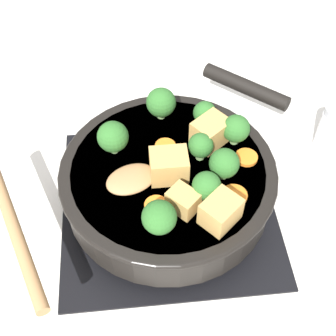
% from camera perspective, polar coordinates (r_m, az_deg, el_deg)
% --- Properties ---
extents(ground_plane, '(2.40, 2.40, 0.00)m').
position_cam_1_polar(ground_plane, '(0.70, -0.00, -4.50)').
color(ground_plane, white).
extents(front_burner_grate, '(0.31, 0.31, 0.03)m').
position_cam_1_polar(front_burner_grate, '(0.69, -0.00, -3.93)').
color(front_burner_grate, black).
rests_on(front_burner_grate, ground_plane).
extents(skillet_pan, '(0.37, 0.36, 0.06)m').
position_cam_1_polar(skillet_pan, '(0.65, 0.10, -1.37)').
color(skillet_pan, black).
rests_on(skillet_pan, front_burner_grate).
extents(wooden_spoon, '(0.23, 0.24, 0.02)m').
position_cam_1_polar(wooden_spoon, '(0.60, -12.44, -4.39)').
color(wooden_spoon, '#A87A4C').
rests_on(wooden_spoon, skillet_pan).
extents(tofu_cube_center_large, '(0.05, 0.05, 0.03)m').
position_cam_1_polar(tofu_cube_center_large, '(0.58, 1.87, -4.03)').
color(tofu_cube_center_large, tan).
rests_on(tofu_cube_center_large, skillet_pan).
extents(tofu_cube_near_handle, '(0.04, 0.05, 0.04)m').
position_cam_1_polar(tofu_cube_near_handle, '(0.61, 0.55, 0.30)').
color(tofu_cube_near_handle, tan).
rests_on(tofu_cube_near_handle, skillet_pan).
extents(tofu_cube_east_chunk, '(0.06, 0.06, 0.04)m').
position_cam_1_polar(tofu_cube_east_chunk, '(0.57, 6.43, -5.31)').
color(tofu_cube_east_chunk, tan).
rests_on(tofu_cube_east_chunk, skillet_pan).
extents(tofu_cube_west_chunk, '(0.06, 0.06, 0.04)m').
position_cam_1_polar(tofu_cube_west_chunk, '(0.65, 5.22, 4.41)').
color(tofu_cube_west_chunk, tan).
rests_on(tofu_cube_west_chunk, skillet_pan).
extents(broccoli_floret_near_spoon, '(0.04, 0.04, 0.05)m').
position_cam_1_polar(broccoli_floret_near_spoon, '(0.61, 6.87, 0.54)').
color(broccoli_floret_near_spoon, '#709956').
rests_on(broccoli_floret_near_spoon, skillet_pan).
extents(broccoli_floret_center_top, '(0.03, 0.03, 0.04)m').
position_cam_1_polar(broccoli_floret_center_top, '(0.67, 4.50, 6.69)').
color(broccoli_floret_center_top, '#709956').
rests_on(broccoli_floret_center_top, skillet_pan).
extents(broccoli_floret_east_rim, '(0.04, 0.04, 0.05)m').
position_cam_1_polar(broccoli_floret_east_rim, '(0.68, -1.08, 7.95)').
color(broccoli_floret_east_rim, '#709956').
rests_on(broccoli_floret_east_rim, skillet_pan).
extents(broccoli_floret_west_rim, '(0.04, 0.04, 0.05)m').
position_cam_1_polar(broccoli_floret_west_rim, '(0.63, -6.73, 3.78)').
color(broccoli_floret_west_rim, '#709956').
rests_on(broccoli_floret_west_rim, skillet_pan).
extents(broccoli_floret_north_edge, '(0.04, 0.04, 0.05)m').
position_cam_1_polar(broccoli_floret_north_edge, '(0.55, -1.08, -6.05)').
color(broccoli_floret_north_edge, '#709956').
rests_on(broccoli_floret_north_edge, skillet_pan).
extents(broccoli_floret_south_cluster, '(0.04, 0.04, 0.05)m').
position_cam_1_polar(broccoli_floret_south_cluster, '(0.65, 8.27, 4.74)').
color(broccoli_floret_south_cluster, '#709956').
rests_on(broccoli_floret_south_cluster, skillet_pan).
extents(broccoli_floret_mid_floret, '(0.04, 0.04, 0.04)m').
position_cam_1_polar(broccoli_floret_mid_floret, '(0.58, 4.72, -2.21)').
color(broccoli_floret_mid_floret, '#709956').
rests_on(broccoli_floret_mid_floret, skillet_pan).
extents(broccoli_floret_small_inner, '(0.03, 0.03, 0.04)m').
position_cam_1_polar(broccoli_floret_small_inner, '(0.63, 4.01, 2.72)').
color(broccoli_floret_small_inner, '#709956').
rests_on(broccoli_floret_small_inner, skillet_pan).
extents(carrot_slice_orange_thin, '(0.03, 0.03, 0.01)m').
position_cam_1_polar(carrot_slice_orange_thin, '(0.59, -1.44, -4.61)').
color(carrot_slice_orange_thin, orange).
rests_on(carrot_slice_orange_thin, skillet_pan).
extents(carrot_slice_near_center, '(0.03, 0.03, 0.01)m').
position_cam_1_polar(carrot_slice_near_center, '(0.65, 0.03, 2.67)').
color(carrot_slice_near_center, orange).
rests_on(carrot_slice_near_center, skillet_pan).
extents(carrot_slice_edge_slice, '(0.03, 0.03, 0.01)m').
position_cam_1_polar(carrot_slice_edge_slice, '(0.65, 9.53, 1.28)').
color(carrot_slice_edge_slice, orange).
rests_on(carrot_slice_edge_slice, skillet_pan).
extents(carrot_slice_under_broccoli, '(0.03, 0.03, 0.01)m').
position_cam_1_polar(carrot_slice_under_broccoli, '(0.61, 8.07, -3.34)').
color(carrot_slice_under_broccoli, orange).
rests_on(carrot_slice_under_broccoli, skillet_pan).
extents(salt_shaker, '(0.04, 0.04, 0.09)m').
position_cam_1_polar(salt_shaker, '(0.78, 19.09, 4.49)').
color(salt_shaker, white).
rests_on(salt_shaker, ground_plane).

